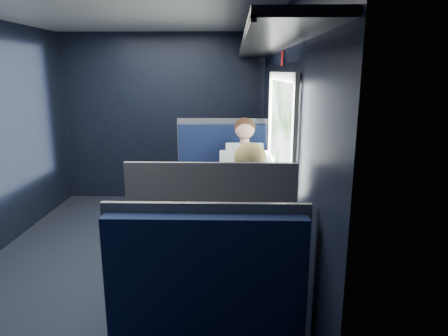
{
  "coord_description": "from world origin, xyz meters",
  "views": [
    {
      "loc": [
        0.99,
        -3.44,
        1.79
      ],
      "look_at": [
        0.9,
        0.0,
        0.95
      ],
      "focal_mm": 32.0,
      "sensor_mm": 36.0,
      "label": 1
    }
  ],
  "objects_px": {
    "laptop": "(269,180)",
    "cup": "(263,173)",
    "seat_bay_far": "(214,271)",
    "man": "(244,174)",
    "bottle_small": "(264,171)",
    "seat_row_front": "(224,175)",
    "table": "(239,199)",
    "woman": "(249,221)",
    "seat_bay_near": "(220,195)"
  },
  "relations": [
    {
      "from": "laptop",
      "to": "cup",
      "type": "xyz_separation_m",
      "value": [
        -0.03,
        0.33,
        -0.02
      ]
    },
    {
      "from": "seat_bay_far",
      "to": "man",
      "type": "relative_size",
      "value": 0.95
    },
    {
      "from": "man",
      "to": "bottle_small",
      "type": "distance_m",
      "value": 0.4
    },
    {
      "from": "seat_bay_far",
      "to": "cup",
      "type": "xyz_separation_m",
      "value": [
        0.43,
        1.31,
        0.38
      ]
    },
    {
      "from": "man",
      "to": "seat_row_front",
      "type": "bearing_deg",
      "value": 102.83
    },
    {
      "from": "table",
      "to": "woman",
      "type": "relative_size",
      "value": 0.76
    },
    {
      "from": "laptop",
      "to": "bottle_small",
      "type": "xyz_separation_m",
      "value": [
        -0.03,
        0.25,
        0.03
      ]
    },
    {
      "from": "seat_bay_near",
      "to": "laptop",
      "type": "distance_m",
      "value": 0.98
    },
    {
      "from": "man",
      "to": "woman",
      "type": "xyz_separation_m",
      "value": [
        0.0,
        -1.41,
        0.01
      ]
    },
    {
      "from": "man",
      "to": "cup",
      "type": "xyz_separation_m",
      "value": [
        0.18,
        -0.26,
        0.07
      ]
    },
    {
      "from": "bottle_small",
      "to": "seat_row_front",
      "type": "bearing_deg",
      "value": 106.74
    },
    {
      "from": "table",
      "to": "seat_bay_far",
      "type": "distance_m",
      "value": 0.93
    },
    {
      "from": "seat_bay_near",
      "to": "laptop",
      "type": "xyz_separation_m",
      "value": [
        0.48,
        -0.76,
        0.39
      ]
    },
    {
      "from": "man",
      "to": "seat_bay_near",
      "type": "bearing_deg",
      "value": 147.18
    },
    {
      "from": "cup",
      "to": "seat_row_front",
      "type": "bearing_deg",
      "value": 107.73
    },
    {
      "from": "seat_row_front",
      "to": "bottle_small",
      "type": "xyz_separation_m",
      "value": [
        0.43,
        -1.43,
        0.43
      ]
    },
    {
      "from": "woman",
      "to": "laptop",
      "type": "xyz_separation_m",
      "value": [
        0.22,
        0.82,
        0.08
      ]
    },
    {
      "from": "table",
      "to": "seat_bay_far",
      "type": "bearing_deg",
      "value": -101.78
    },
    {
      "from": "seat_bay_near",
      "to": "seat_row_front",
      "type": "height_order",
      "value": "seat_bay_near"
    },
    {
      "from": "laptop",
      "to": "seat_row_front",
      "type": "bearing_deg",
      "value": 105.45
    },
    {
      "from": "seat_bay_far",
      "to": "man",
      "type": "height_order",
      "value": "man"
    },
    {
      "from": "man",
      "to": "cup",
      "type": "relative_size",
      "value": 13.21
    },
    {
      "from": "seat_bay_near",
      "to": "laptop",
      "type": "height_order",
      "value": "seat_bay_near"
    },
    {
      "from": "seat_bay_far",
      "to": "laptop",
      "type": "xyz_separation_m",
      "value": [
        0.47,
        0.99,
        0.4
      ]
    },
    {
      "from": "man",
      "to": "woman",
      "type": "height_order",
      "value": "same"
    },
    {
      "from": "woman",
      "to": "bottle_small",
      "type": "bearing_deg",
      "value": 80.4
    },
    {
      "from": "table",
      "to": "seat_row_front",
      "type": "bearing_deg",
      "value": 95.8
    },
    {
      "from": "woman",
      "to": "bottle_small",
      "type": "height_order",
      "value": "woman"
    },
    {
      "from": "woman",
      "to": "cup",
      "type": "height_order",
      "value": "woman"
    },
    {
      "from": "table",
      "to": "seat_bay_far",
      "type": "xyz_separation_m",
      "value": [
        -0.18,
        -0.87,
        -0.25
      ]
    },
    {
      "from": "seat_bay_far",
      "to": "laptop",
      "type": "relative_size",
      "value": 3.21
    },
    {
      "from": "woman",
      "to": "cup",
      "type": "distance_m",
      "value": 1.16
    },
    {
      "from": "laptop",
      "to": "man",
      "type": "bearing_deg",
      "value": 110.18
    },
    {
      "from": "table",
      "to": "seat_row_front",
      "type": "xyz_separation_m",
      "value": [
        -0.18,
        1.8,
        -0.25
      ]
    },
    {
      "from": "seat_row_front",
      "to": "woman",
      "type": "bearing_deg",
      "value": -84.3
    },
    {
      "from": "seat_row_front",
      "to": "cup",
      "type": "distance_m",
      "value": 1.47
    },
    {
      "from": "laptop",
      "to": "cup",
      "type": "distance_m",
      "value": 0.33
    },
    {
      "from": "bottle_small",
      "to": "man",
      "type": "bearing_deg",
      "value": 118.37
    },
    {
      "from": "seat_bay_near",
      "to": "bottle_small",
      "type": "distance_m",
      "value": 0.79
    },
    {
      "from": "man",
      "to": "woman",
      "type": "distance_m",
      "value": 1.41
    },
    {
      "from": "cup",
      "to": "woman",
      "type": "bearing_deg",
      "value": -99.1
    },
    {
      "from": "seat_bay_near",
      "to": "seat_bay_far",
      "type": "height_order",
      "value": "same"
    },
    {
      "from": "seat_bay_near",
      "to": "cup",
      "type": "relative_size",
      "value": 12.59
    },
    {
      "from": "man",
      "to": "cup",
      "type": "height_order",
      "value": "man"
    },
    {
      "from": "seat_row_front",
      "to": "laptop",
      "type": "distance_m",
      "value": 1.79
    },
    {
      "from": "seat_bay_far",
      "to": "bottle_small",
      "type": "bearing_deg",
      "value": 70.8
    },
    {
      "from": "seat_row_front",
      "to": "man",
      "type": "bearing_deg",
      "value": -77.17
    },
    {
      "from": "seat_bay_far",
      "to": "cup",
      "type": "relative_size",
      "value": 12.59
    },
    {
      "from": "seat_bay_near",
      "to": "seat_bay_far",
      "type": "bearing_deg",
      "value": -89.56
    },
    {
      "from": "seat_bay_near",
      "to": "seat_row_front",
      "type": "distance_m",
      "value": 0.93
    }
  ]
}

